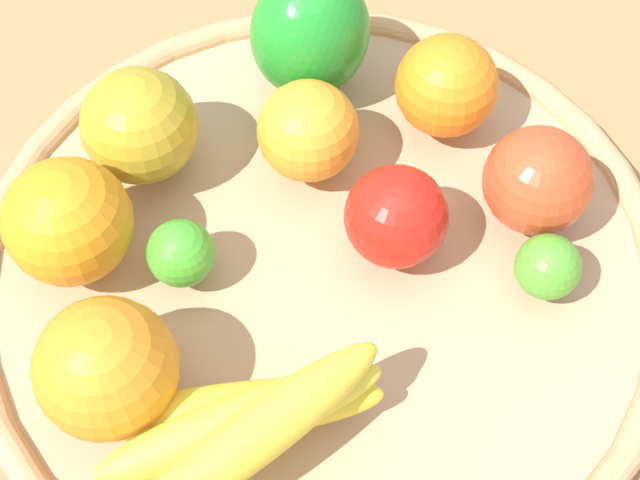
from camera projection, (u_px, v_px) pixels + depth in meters
name	position (u px, v px, depth m)	size (l,w,h in m)	color
ground_plane	(320.00, 279.00, 0.65)	(2.40, 2.40, 0.00)	olive
basket	(320.00, 268.00, 0.64)	(0.47, 0.47, 0.03)	tan
banana_bunch	(244.00, 422.00, 0.53)	(0.15, 0.17, 0.06)	yellow
apple_2	(396.00, 217.00, 0.60)	(0.07, 0.07, 0.07)	red
orange_1	(446.00, 86.00, 0.65)	(0.07, 0.07, 0.07)	orange
apple_1	(139.00, 126.00, 0.63)	(0.08, 0.08, 0.08)	#AF9424
bell_pepper	(310.00, 33.00, 0.66)	(0.09, 0.08, 0.10)	#20912A
orange_3	(106.00, 368.00, 0.53)	(0.08, 0.08, 0.08)	orange
lime_1	(181.00, 253.00, 0.60)	(0.04, 0.04, 0.04)	green
apple_0	(538.00, 180.00, 0.61)	(0.07, 0.07, 0.07)	#D24725
orange_2	(308.00, 131.00, 0.63)	(0.07, 0.07, 0.07)	orange
orange_0	(68.00, 222.00, 0.59)	(0.08, 0.08, 0.08)	orange
lime_0	(548.00, 267.00, 0.59)	(0.04, 0.04, 0.04)	#51A42F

